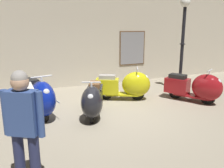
% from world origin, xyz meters
% --- Properties ---
extents(ground_plane, '(60.00, 60.00, 0.00)m').
position_xyz_m(ground_plane, '(0.00, 0.00, 0.00)').
color(ground_plane, gray).
extents(showroom_back_wall, '(18.00, 0.24, 3.92)m').
position_xyz_m(showroom_back_wall, '(0.01, 3.39, 1.96)').
color(showroom_back_wall, '#BCB29E').
rests_on(showroom_back_wall, ground).
extents(scooter_0, '(0.85, 1.90, 1.12)m').
position_xyz_m(scooter_0, '(-1.85, 0.58, 0.51)').
color(scooter_0, black).
rests_on(scooter_0, ground).
extents(scooter_1, '(1.07, 1.68, 1.00)m').
position_xyz_m(scooter_1, '(-0.61, -0.01, 0.46)').
color(scooter_1, black).
rests_on(scooter_1, ground).
extents(scooter_2, '(1.71, 1.18, 1.03)m').
position_xyz_m(scooter_2, '(0.82, 0.97, 0.47)').
color(scooter_2, black).
rests_on(scooter_2, ground).
extents(scooter_3, '(1.27, 1.70, 1.03)m').
position_xyz_m(scooter_3, '(2.64, -0.07, 0.47)').
color(scooter_3, black).
rests_on(scooter_3, ground).
extents(lamppost, '(0.33, 0.33, 3.18)m').
position_xyz_m(lamppost, '(3.02, 1.20, 1.91)').
color(lamppost, black).
rests_on(lamppost, ground).
extents(visitor_0, '(0.51, 0.41, 1.71)m').
position_xyz_m(visitor_0, '(-2.29, -2.23, 0.99)').
color(visitor_0, black).
rests_on(visitor_0, ground).
extents(info_stanchion, '(0.36, 0.28, 1.13)m').
position_xyz_m(info_stanchion, '(-2.20, -0.49, 0.47)').
color(info_stanchion, '#333338').
rests_on(info_stanchion, ground).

